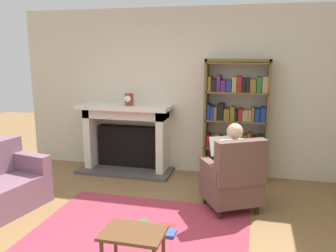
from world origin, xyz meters
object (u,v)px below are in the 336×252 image
mantel_clock (129,100)px  seated_reader (230,162)px  armchair_reading (234,179)px  bookshelf (236,122)px  fireplace (127,136)px  side_table (133,238)px

mantel_clock → seated_reader: mantel_clock is taller
armchair_reading → seated_reader: bearing=-90.0°
seated_reader → bookshelf: bearing=-120.0°
fireplace → seated_reader: fireplace is taller
mantel_clock → bookshelf: 1.75m
armchair_reading → side_table: size_ratio=1.73×
fireplace → bookshelf: (1.81, 0.03, 0.33)m
fireplace → bookshelf: 1.84m
fireplace → seated_reader: size_ratio=1.39×
fireplace → armchair_reading: (1.87, -1.18, -0.18)m
fireplace → mantel_clock: mantel_clock is taller
mantel_clock → bookshelf: (1.71, 0.14, -0.31)m
side_table → fireplace: bearing=111.6°
fireplace → side_table: bearing=-68.4°
mantel_clock → seated_reader: (1.72, -0.97, -0.62)m
fireplace → bookshelf: size_ratio=0.84×
bookshelf → seated_reader: bearing=-89.9°
armchair_reading → side_table: (-0.78, -1.56, -0.06)m
bookshelf → side_table: bearing=-104.5°
seated_reader → side_table: size_ratio=2.04×
bookshelf → side_table: 2.92m
mantel_clock → armchair_reading: size_ratio=0.20×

